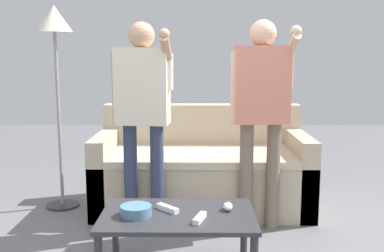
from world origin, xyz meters
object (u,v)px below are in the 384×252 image
at_px(game_remote_wand_far, 200,218).
at_px(player_left, 143,102).
at_px(snack_bowl, 136,211).
at_px(player_right, 262,100).
at_px(game_remote_nunchuk, 228,206).
at_px(couch, 202,171).
at_px(coffee_table, 178,222).
at_px(floor_lamp, 55,38).
at_px(game_remote_wand_near, 167,208).

bearing_deg(game_remote_wand_far, player_left, 114.45).
height_order(snack_bowl, player_right, player_right).
distance_m(snack_bowl, player_right, 1.30).
distance_m(snack_bowl, game_remote_nunchuk, 0.54).
distance_m(couch, snack_bowl, 1.44).
bearing_deg(player_right, game_remote_wand_far, -116.55).
relative_size(snack_bowl, player_right, 0.11).
bearing_deg(couch, player_left, -129.51).
height_order(snack_bowl, game_remote_wand_far, snack_bowl).
height_order(player_right, game_remote_wand_far, player_right).
bearing_deg(game_remote_wand_far, coffee_table, 138.44).
xyz_separation_m(floor_lamp, player_right, (1.66, -0.48, -0.47)).
bearing_deg(player_left, snack_bowl, -86.35).
xyz_separation_m(coffee_table, snack_bowl, (-0.24, -0.04, 0.08)).
bearing_deg(snack_bowl, game_remote_nunchuk, 10.07).
height_order(game_remote_nunchuk, game_remote_wand_far, game_remote_nunchuk).
bearing_deg(coffee_table, player_right, 54.19).
bearing_deg(game_remote_wand_near, player_right, 49.76).
relative_size(snack_bowl, floor_lamp, 0.10).
distance_m(couch, player_left, 0.97).
distance_m(game_remote_nunchuk, player_right, 0.98).
relative_size(game_remote_nunchuk, game_remote_wand_near, 0.63).
height_order(coffee_table, game_remote_nunchuk, game_remote_nunchuk).
height_order(game_remote_nunchuk, player_right, player_right).
distance_m(couch, floor_lamp, 1.68).
bearing_deg(game_remote_wand_far, floor_lamp, 130.36).
distance_m(coffee_table, snack_bowl, 0.25).
height_order(floor_lamp, game_remote_wand_near, floor_lamp).
bearing_deg(game_remote_wand_near, coffee_table, -35.95).
bearing_deg(couch, game_remote_nunchuk, -83.90).
height_order(couch, game_remote_wand_far, couch).
bearing_deg(snack_bowl, game_remote_wand_far, -11.81).
relative_size(player_right, game_remote_wand_far, 10.26).
bearing_deg(couch, game_remote_wand_near, -99.54).
height_order(coffee_table, floor_lamp, floor_lamp).
xyz_separation_m(game_remote_wand_near, game_remote_wand_far, (0.19, -0.16, 0.00)).
bearing_deg(game_remote_wand_near, game_remote_nunchuk, 2.12).
distance_m(snack_bowl, floor_lamp, 1.87).
bearing_deg(couch, player_right, -50.79).
bearing_deg(floor_lamp, player_right, -16.28).
height_order(couch, coffee_table, couch).
bearing_deg(game_remote_nunchuk, coffee_table, -168.62).
distance_m(snack_bowl, player_left, 0.99).
bearing_deg(floor_lamp, game_remote_wand_near, -51.13).
height_order(player_left, player_right, player_right).
xyz_separation_m(coffee_table, floor_lamp, (-1.07, 1.30, 1.10)).
relative_size(coffee_table, game_remote_wand_near, 6.32).
bearing_deg(coffee_table, snack_bowl, -171.56).
bearing_deg(player_left, game_remote_wand_near, -73.28).
distance_m(couch, coffee_table, 1.35).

